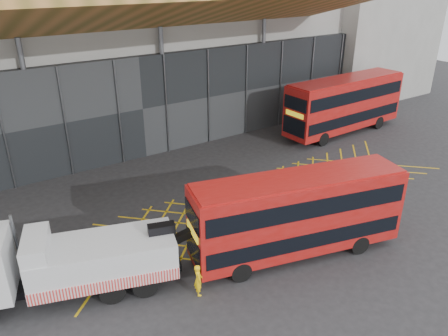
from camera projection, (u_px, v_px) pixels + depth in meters
ground_plane at (197, 225)px, 26.10m from camera, size 120.00×120.00×0.00m
road_markings at (269, 199)px, 28.95m from camera, size 27.96×7.16×0.01m
construction_building at (102, 33)px, 37.18m from camera, size 55.00×23.97×18.00m
east_building at (361, 6)px, 50.30m from camera, size 15.00×12.00×20.00m
recovery_truck at (59, 262)px, 19.71m from camera, size 11.49×5.65×4.04m
bus_towed at (297, 212)px, 22.45m from camera, size 11.48×5.30×4.56m
bus_second at (345, 103)px, 39.67m from camera, size 12.67×3.29×5.12m
worker at (198, 280)px, 20.23m from camera, size 0.55×0.68×1.63m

